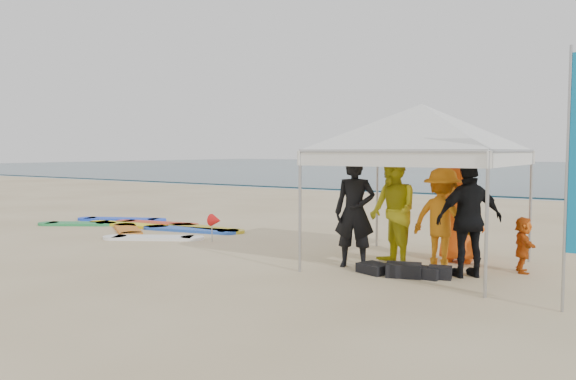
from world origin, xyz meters
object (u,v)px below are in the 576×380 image
Objects in this scene: person_black_a at (355,212)px; person_black_b at (469,220)px; person_yellow at (393,211)px; marker_pennant at (216,220)px; person_seated at (523,245)px; surfboard_spread at (146,227)px; canopy_tent at (422,105)px; person_orange_a at (442,219)px; person_orange_b at (459,213)px.

person_black_a is 1.93m from person_black_b.
person_yellow is 3.07× the size of marker_pennant.
person_black_b is at bearing 123.41° from person_seated.
canopy_tent is at bearing -5.34° from surfboard_spread.
person_black_b is (1.91, 0.32, -0.03)m from person_black_a.
surfboard_spread is (-8.27, 0.75, -0.84)m from person_orange_a.
person_seated is 2.93m from canopy_tent.
person_seated is at bearing 4.63° from marker_pennant.
person_black_a is 0.70m from person_yellow.
person_yellow reaches higher than person_seated.
person_black_a is at bearing 42.40° from person_orange_b.
canopy_tent reaches higher than person_orange_b.
person_orange_b is at bearing 88.50° from person_yellow.
canopy_tent is at bearing -61.96° from person_black_b.
person_yellow is 0.36× the size of surfboard_spread.
person_orange_b is at bearing -81.29° from person_orange_a.
surfboard_spread is (-7.44, 0.94, -0.94)m from person_yellow.
person_yellow is at bearing -7.17° from surfboard_spread.
surfboard_spread is (-8.31, -0.06, -0.87)m from person_orange_b.
person_yellow reaches higher than person_orange_b.
person_black_a reaches higher than person_orange_a.
person_seated is (1.19, -0.30, -0.44)m from person_orange_b.
person_seated is at bearing -146.00° from person_orange_a.
person_yellow reaches higher than person_black_b.
person_orange_b is at bearing 0.43° from surfboard_spread.
person_black_b is at bearing 110.16° from person_orange_b.
person_yellow is 1.40m from person_black_b.
surfboard_spread is at bearing 166.43° from marker_pennant.
marker_pennant is (-3.80, 0.65, -0.48)m from person_black_a.
person_orange_a reaches higher than marker_pennant.
person_yellow reaches higher than person_black_a.
person_seated reaches higher than marker_pennant.
person_black_b is 5.73m from marker_pennant.
canopy_tent reaches higher than person_yellow.
person_orange_a is (0.83, 0.19, -0.10)m from person_yellow.
marker_pennant is at bearing -13.57° from surfboard_spread.
surfboard_spread is (-9.50, 0.24, -0.44)m from person_seated.
person_black_b is (1.39, -0.15, -0.04)m from person_yellow.
person_orange_b is at bearing 29.13° from person_black_a.
person_orange_b is 0.33× the size of surfboard_spread.
person_orange_a is at bearing 83.12° from person_orange_b.
person_seated is (2.05, 0.70, -0.51)m from person_yellow.
person_orange_a is 1.86× the size of person_seated.
marker_pennant is (-6.37, -0.52, 0.02)m from person_seated.
person_yellow is 1.04× the size of person_black_b.
person_black_b is 8.94m from surfboard_spread.
person_black_a is at bearing -32.41° from person_black_b.
person_orange_a is 2.76× the size of marker_pennant.
marker_pennant is at bearing -45.25° from person_black_b.
person_black_a reaches higher than person_orange_b.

